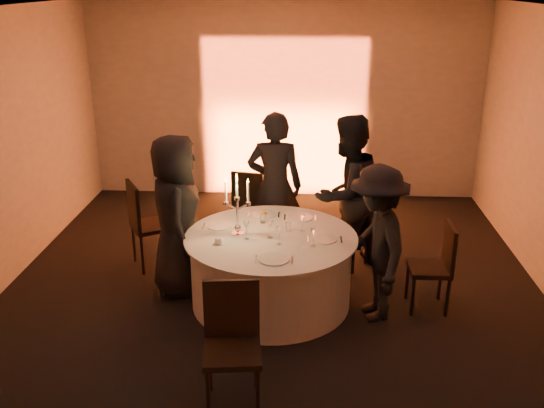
# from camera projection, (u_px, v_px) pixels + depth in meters

# --- Properties ---
(floor) EXTENTS (7.00, 7.00, 0.00)m
(floor) POSITION_uv_depth(u_px,v_px,m) (271.00, 301.00, 6.53)
(floor) COLOR black
(floor) RESTS_ON ground
(ceiling) EXTENTS (7.00, 7.00, 0.00)m
(ceiling) POSITION_uv_depth(u_px,v_px,m) (271.00, 10.00, 5.48)
(ceiling) COLOR silver
(ceiling) RESTS_ON wall_back
(wall_back) EXTENTS (7.00, 0.00, 7.00)m
(wall_back) POSITION_uv_depth(u_px,v_px,m) (284.00, 102.00, 9.28)
(wall_back) COLOR #AEAAA1
(wall_back) RESTS_ON floor
(wall_front) EXTENTS (7.00, 0.00, 7.00)m
(wall_front) POSITION_uv_depth(u_px,v_px,m) (225.00, 396.00, 2.74)
(wall_front) COLOR #AEAAA1
(wall_front) RESTS_ON floor
(uplighter_fixture) EXTENTS (0.25, 0.12, 0.10)m
(uplighter_fixture) POSITION_uv_depth(u_px,v_px,m) (283.00, 197.00, 9.51)
(uplighter_fixture) COLOR black
(uplighter_fixture) RESTS_ON floor
(banquet_table) EXTENTS (1.80, 1.80, 0.77)m
(banquet_table) POSITION_uv_depth(u_px,v_px,m) (271.00, 269.00, 6.40)
(banquet_table) COLOR black
(banquet_table) RESTS_ON floor
(chair_left) EXTENTS (0.63, 0.63, 1.06)m
(chair_left) POSITION_uv_depth(u_px,v_px,m) (145.00, 220.00, 7.14)
(chair_left) COLOR black
(chair_left) RESTS_ON floor
(chair_back_left) EXTENTS (0.50, 0.50, 0.96)m
(chair_back_left) POSITION_uv_depth(u_px,v_px,m) (250.00, 201.00, 7.93)
(chair_back_left) COLOR black
(chair_back_left) RESTS_ON floor
(chair_back_right) EXTENTS (0.55, 0.55, 0.90)m
(chair_back_right) POSITION_uv_depth(u_px,v_px,m) (371.00, 220.00, 7.41)
(chair_back_right) COLOR black
(chair_back_right) RESTS_ON floor
(chair_right) EXTENTS (0.42, 0.42, 0.94)m
(chair_right) POSITION_uv_depth(u_px,v_px,m) (437.00, 262.00, 6.24)
(chair_right) COLOR black
(chair_right) RESTS_ON floor
(chair_front) EXTENTS (0.50, 0.50, 1.03)m
(chair_front) POSITION_uv_depth(u_px,v_px,m) (232.00, 337.00, 4.84)
(chair_front) COLOR black
(chair_front) RESTS_ON floor
(guest_left) EXTENTS (0.74, 0.97, 1.77)m
(guest_left) POSITION_uv_depth(u_px,v_px,m) (176.00, 215.00, 6.49)
(guest_left) COLOR black
(guest_left) RESTS_ON floor
(guest_back_left) EXTENTS (0.68, 0.45, 1.83)m
(guest_back_left) POSITION_uv_depth(u_px,v_px,m) (275.00, 186.00, 7.30)
(guest_back_left) COLOR black
(guest_back_left) RESTS_ON floor
(guest_back_right) EXTENTS (1.14, 1.13, 1.86)m
(guest_back_right) POSITION_uv_depth(u_px,v_px,m) (346.00, 194.00, 7.00)
(guest_back_right) COLOR black
(guest_back_right) RESTS_ON floor
(guest_right) EXTENTS (0.79, 1.14, 1.61)m
(guest_right) POSITION_uv_depth(u_px,v_px,m) (377.00, 244.00, 5.99)
(guest_right) COLOR black
(guest_right) RESTS_ON floor
(plate_left) EXTENTS (0.36, 0.25, 0.01)m
(plate_left) POSITION_uv_depth(u_px,v_px,m) (219.00, 226.00, 6.49)
(plate_left) COLOR white
(plate_left) RESTS_ON banquet_table
(plate_back_left) EXTENTS (0.36, 0.28, 0.08)m
(plate_back_left) POSITION_uv_depth(u_px,v_px,m) (264.00, 214.00, 6.82)
(plate_back_left) COLOR white
(plate_back_left) RESTS_ON banquet_table
(plate_back_right) EXTENTS (0.35, 0.28, 0.01)m
(plate_back_right) POSITION_uv_depth(u_px,v_px,m) (300.00, 217.00, 6.73)
(plate_back_right) COLOR white
(plate_back_right) RESTS_ON banquet_table
(plate_right) EXTENTS (0.36, 0.26, 0.01)m
(plate_right) POSITION_uv_depth(u_px,v_px,m) (324.00, 239.00, 6.17)
(plate_right) COLOR white
(plate_right) RESTS_ON banquet_table
(plate_front) EXTENTS (0.35, 0.29, 0.01)m
(plate_front) POSITION_uv_depth(u_px,v_px,m) (274.00, 259.00, 5.74)
(plate_front) COLOR white
(plate_front) RESTS_ON banquet_table
(coffee_cup) EXTENTS (0.11, 0.11, 0.07)m
(coffee_cup) POSITION_uv_depth(u_px,v_px,m) (218.00, 241.00, 6.07)
(coffee_cup) COLOR white
(coffee_cup) RESTS_ON banquet_table
(candelabra) EXTENTS (0.28, 0.13, 0.67)m
(candelabra) POSITION_uv_depth(u_px,v_px,m) (237.00, 214.00, 6.22)
(candelabra) COLOR silver
(candelabra) RESTS_ON banquet_table
(wine_glass_a) EXTENTS (0.07, 0.07, 0.19)m
(wine_glass_a) POSITION_uv_depth(u_px,v_px,m) (302.00, 219.00, 6.33)
(wine_glass_a) COLOR white
(wine_glass_a) RESTS_ON banquet_table
(wine_glass_b) EXTENTS (0.07, 0.07, 0.19)m
(wine_glass_b) POSITION_uv_depth(u_px,v_px,m) (270.00, 225.00, 6.17)
(wine_glass_b) COLOR white
(wine_glass_b) RESTS_ON banquet_table
(wine_glass_c) EXTENTS (0.07, 0.07, 0.19)m
(wine_glass_c) POSITION_uv_depth(u_px,v_px,m) (246.00, 226.00, 6.15)
(wine_glass_c) COLOR white
(wine_glass_c) RESTS_ON banquet_table
(wine_glass_d) EXTENTS (0.07, 0.07, 0.19)m
(wine_glass_d) POSITION_uv_depth(u_px,v_px,m) (279.00, 232.00, 6.02)
(wine_glass_d) COLOR white
(wine_glass_d) RESTS_ON banquet_table
(wine_glass_e) EXTENTS (0.07, 0.07, 0.19)m
(wine_glass_e) POSITION_uv_depth(u_px,v_px,m) (314.00, 234.00, 5.98)
(wine_glass_e) COLOR white
(wine_glass_e) RESTS_ON banquet_table
(tumbler_a) EXTENTS (0.07, 0.07, 0.09)m
(tumbler_a) POSITION_uv_depth(u_px,v_px,m) (263.00, 219.00, 6.59)
(tumbler_a) COLOR white
(tumbler_a) RESTS_ON banquet_table
(tumbler_b) EXTENTS (0.07, 0.07, 0.09)m
(tumbler_b) POSITION_uv_depth(u_px,v_px,m) (289.00, 226.00, 6.39)
(tumbler_b) COLOR white
(tumbler_b) RESTS_ON banquet_table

